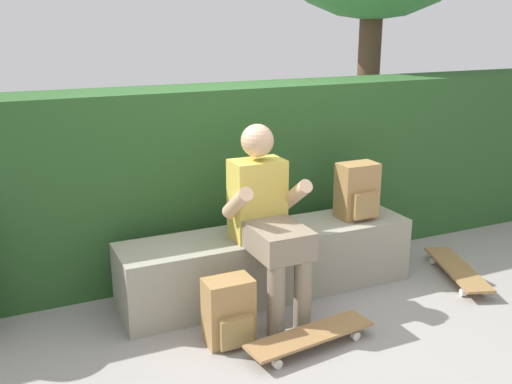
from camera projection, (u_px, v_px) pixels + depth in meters
name	position (u px, v px, depth m)	size (l,w,h in m)	color
ground_plane	(292.00, 314.00, 3.80)	(24.00, 24.00, 0.00)	gray
bench_main	(269.00, 262.00, 4.03)	(2.06, 0.46, 0.46)	gray
person_skater	(267.00, 215.00, 3.68)	(0.49, 0.62, 1.21)	gold
skateboard_near_person	(310.00, 336.00, 3.39)	(0.82, 0.30, 0.09)	olive
skateboard_beside_bench	(457.00, 269.00, 4.30)	(0.46, 0.82, 0.09)	olive
backpack_on_bench	(358.00, 192.00, 4.19)	(0.28, 0.23, 0.40)	#A37A47
backpack_on_ground	(229.00, 313.00, 3.41)	(0.28, 0.23, 0.40)	#A37A47
hedge_row	(273.00, 172.00, 4.60)	(6.44, 0.52, 1.37)	#274F23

